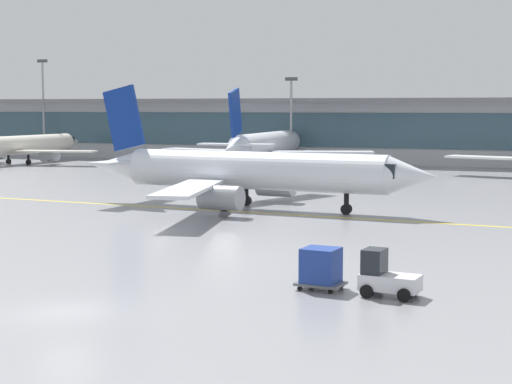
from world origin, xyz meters
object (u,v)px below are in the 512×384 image
Objects in this scene: taxiing_regional_jet at (251,172)px; baggage_tug at (385,277)px; gate_airplane_0 at (24,145)px; apron_light_mast_1 at (291,116)px; gate_airplane_1 at (266,145)px; cargo_dolly_lead at (321,267)px; apron_light_mast_0 at (43,104)px.

taxiing_regional_jet is 11.43× the size of baggage_tug.
taxiing_regional_jet is (51.12, -39.16, 0.38)m from gate_airplane_0.
apron_light_mast_1 is at bearing -67.48° from gate_airplane_0.
gate_airplane_1 is at bearing 112.23° from taxiing_regional_jet.
apron_light_mast_1 is (-27.89, 79.06, 5.93)m from cargo_dolly_lead.
apron_light_mast_1 is (-13.87, 51.84, 3.88)m from taxiing_regional_jet.
taxiing_regional_jet is (14.52, -43.07, -0.11)m from gate_airplane_1.
apron_light_mast_1 is at bearing -7.32° from gate_airplane_1.
cargo_dolly_lead is at bearing -48.41° from apron_light_mast_0.
apron_light_mast_0 is at bearing 178.23° from apron_light_mast_1.
gate_airplane_1 is 9.57m from apron_light_mast_1.
gate_airplane_1 is at bearing 119.92° from baggage_tug.
apron_light_mast_0 is 43.52m from apron_light_mast_1.
taxiing_regional_jet reaches higher than cargo_dolly_lead.
gate_airplane_1 is 11.84× the size of baggage_tug.
gate_airplane_1 is (36.60, 3.91, 0.49)m from gate_airplane_0.
gate_airplane_1 is at bearing -80.18° from gate_airplane_0.
baggage_tug is at bearing -47.32° from apron_light_mast_0.
gate_airplane_1 is at bearing -13.29° from apron_light_mast_0.
gate_airplane_1 is 1.04× the size of taxiing_regional_jet.
apron_light_mast_1 reaches higher than gate_airplane_0.
gate_airplane_1 reaches higher than gate_airplane_0.
taxiing_regional_jet is at bearing 127.64° from baggage_tug.
apron_light_mast_0 reaches higher than taxiing_regional_jet.
cargo_dolly_lead is 84.04m from apron_light_mast_1.
baggage_tug is 110.08m from apron_light_mast_0.
cargo_dolly_lead is (14.02, -27.22, -2.04)m from taxiing_regional_jet.
gate_airplane_1 reaches higher than cargo_dolly_lead.
apron_light_mast_1 is at bearing -1.77° from apron_light_mast_0.
cargo_dolly_lead is at bearing -131.82° from gate_airplane_0.
apron_light_mast_0 reaches higher than apron_light_mast_1.
gate_airplane_0 is 95.43m from baggage_tug.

